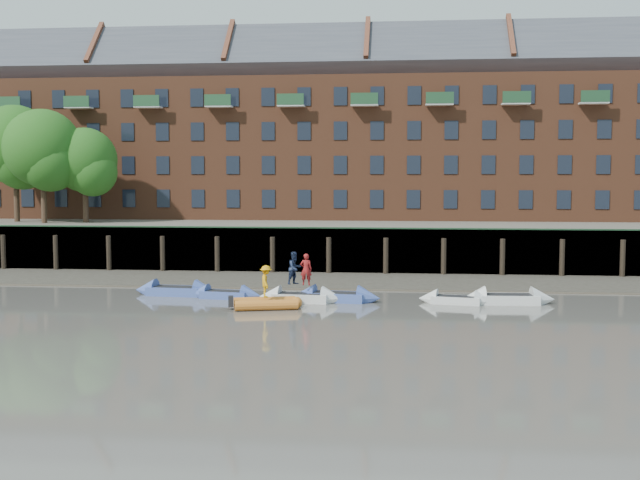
# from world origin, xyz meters

# --- Properties ---
(ground) EXTENTS (220.00, 220.00, 0.00)m
(ground) POSITION_xyz_m (0.00, 0.00, 0.00)
(ground) COLOR #5F5B53
(ground) RESTS_ON ground
(foreshore) EXTENTS (110.00, 8.00, 0.50)m
(foreshore) POSITION_xyz_m (0.00, 18.00, 0.00)
(foreshore) COLOR #3D382F
(foreshore) RESTS_ON ground
(mud_band) EXTENTS (110.00, 1.60, 0.10)m
(mud_band) POSITION_xyz_m (0.00, 14.60, 0.00)
(mud_band) COLOR #4C4336
(mud_band) RESTS_ON ground
(river_wall) EXTENTS (110.00, 1.23, 3.30)m
(river_wall) POSITION_xyz_m (-0.00, 22.38, 1.59)
(river_wall) COLOR #2D2A26
(river_wall) RESTS_ON ground
(bank_terrace) EXTENTS (110.00, 28.00, 3.20)m
(bank_terrace) POSITION_xyz_m (0.00, 36.00, 1.60)
(bank_terrace) COLOR #5E594D
(bank_terrace) RESTS_ON ground
(apartment_terrace) EXTENTS (80.60, 15.56, 20.98)m
(apartment_terrace) POSITION_xyz_m (-0.00, 36.99, 12.82)
(apartment_terrace) COLOR brown
(apartment_terrace) RESTS_ON bank_terrace
(tree_cluster) EXTENTS (11.76, 7.74, 9.40)m
(tree_cluster) POSITION_xyz_m (-25.62, 27.35, 9.00)
(tree_cluster) COLOR #3A281C
(tree_cluster) RESTS_ON bank_terrace
(rowboat_1) EXTENTS (5.02, 1.83, 1.43)m
(rowboat_1) POSITION_xyz_m (-9.93, 10.97, 0.25)
(rowboat_1) COLOR #4158A3
(rowboat_1) RESTS_ON ground
(rowboat_2) EXTENTS (4.33, 1.80, 1.22)m
(rowboat_2) POSITION_xyz_m (-6.80, 10.10, 0.22)
(rowboat_2) COLOR #4158A3
(rowboat_2) RESTS_ON ground
(rowboat_3) EXTENTS (4.82, 1.73, 1.37)m
(rowboat_3) POSITION_xyz_m (-2.37, 9.24, 0.24)
(rowboat_3) COLOR silver
(rowboat_3) RESTS_ON ground
(rowboat_4) EXTENTS (5.02, 2.03, 1.42)m
(rowboat_4) POSITION_xyz_m (-0.45, 9.64, 0.25)
(rowboat_4) COLOR #4158A3
(rowboat_4) RESTS_ON ground
(rowboat_5) EXTENTS (4.23, 1.91, 1.18)m
(rowboat_5) POSITION_xyz_m (6.08, 9.53, 0.21)
(rowboat_5) COLOR silver
(rowboat_5) RESTS_ON ground
(rowboat_6) EXTENTS (5.07, 1.73, 1.45)m
(rowboat_6) POSITION_xyz_m (8.88, 9.81, 0.26)
(rowboat_6) COLOR silver
(rowboat_6) RESTS_ON ground
(rib_tender) EXTENTS (3.67, 2.45, 0.62)m
(rib_tender) POSITION_xyz_m (-3.78, 6.89, 0.27)
(rib_tender) COLOR orange
(rib_tender) RESTS_ON ground
(person_rower_a) EXTENTS (0.68, 0.48, 1.75)m
(person_rower_a) POSITION_xyz_m (-2.09, 9.25, 1.80)
(person_rower_a) COLOR maroon
(person_rower_a) RESTS_ON rowboat_3
(person_rower_b) EXTENTS (1.10, 1.12, 1.82)m
(person_rower_b) POSITION_xyz_m (-2.75, 9.54, 1.83)
(person_rower_b) COLOR #19233F
(person_rower_b) RESTS_ON rowboat_3
(person_rib_crew) EXTENTS (0.83, 1.19, 1.69)m
(person_rib_crew) POSITION_xyz_m (-3.90, 6.90, 1.42)
(person_rib_crew) COLOR orange
(person_rib_crew) RESTS_ON rib_tender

